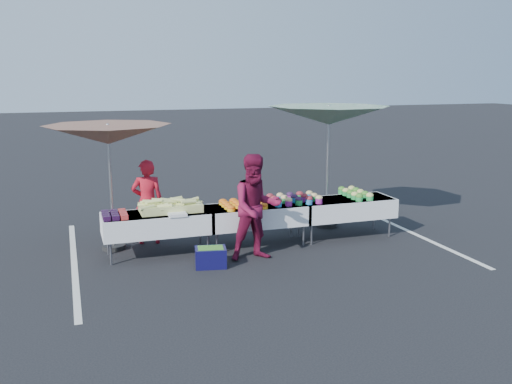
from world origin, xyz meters
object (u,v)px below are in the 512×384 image
object	(u,v)px
umbrella_left	(108,135)
table_left	(157,222)
storage_bin	(211,257)
table_center	(256,214)
table_right	(345,207)
vendor	(147,202)
umbrella_right	(329,116)
customer	(256,208)

from	to	relation	value
umbrella_left	table_left	bearing A→B (deg)	-40.94
umbrella_left	storage_bin	world-z (taller)	umbrella_left
table_center	storage_bin	size ratio (longest dim) A/B	3.35
table_center	storage_bin	world-z (taller)	table_center
storage_bin	table_right	bearing A→B (deg)	27.50
vendor	umbrella_right	xyz separation A→B (m)	(3.64, 0.03, 1.47)
storage_bin	umbrella_right	bearing A→B (deg)	40.75
table_right	umbrella_left	xyz separation A→B (m)	(-4.30, 0.61, 1.46)
vendor	storage_bin	distance (m)	1.93
table_right	storage_bin	bearing A→B (deg)	-162.83
table_right	vendor	distance (m)	3.73
umbrella_left	storage_bin	distance (m)	2.79
umbrella_left	storage_bin	bearing A→B (deg)	-46.53
table_right	vendor	bearing A→B (deg)	168.04
customer	storage_bin	xyz separation A→B (m)	(-0.83, -0.14, -0.73)
table_center	umbrella_right	distance (m)	2.58
vendor	umbrella_left	bearing A→B (deg)	21.88
table_left	storage_bin	distance (m)	1.22
table_right	customer	xyz separation A→B (m)	(-2.05, -0.75, 0.32)
table_left	umbrella_right	bearing A→B (deg)	12.54
table_right	customer	size ratio (longest dim) A/B	1.03
table_left	vendor	size ratio (longest dim) A/B	1.18
table_right	customer	bearing A→B (deg)	-159.90
table_left	customer	distance (m)	1.75
table_right	storage_bin	world-z (taller)	table_right
table_left	storage_bin	bearing A→B (deg)	-51.06
customer	umbrella_right	distance (m)	2.91
customer	umbrella_left	size ratio (longest dim) A/B	0.77
table_right	umbrella_right	size ratio (longest dim) A/B	0.61
storage_bin	umbrella_left	bearing A→B (deg)	143.79
table_center	table_right	bearing A→B (deg)	0.00
table_left	umbrella_left	distance (m)	1.73
table_left	table_right	size ratio (longest dim) A/B	1.00
vendor	storage_bin	bearing A→B (deg)	122.43
table_right	customer	world-z (taller)	customer
customer	storage_bin	size ratio (longest dim) A/B	3.24
vendor	storage_bin	xyz separation A→B (m)	(0.77, -1.66, -0.62)
table_center	storage_bin	xyz separation A→B (m)	(-1.08, -0.89, -0.41)
table_left	table_center	world-z (taller)	same
customer	umbrella_right	size ratio (longest dim) A/B	0.59
customer	umbrella_left	xyz separation A→B (m)	(-2.25, 1.36, 1.15)
table_center	table_right	world-z (taller)	same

